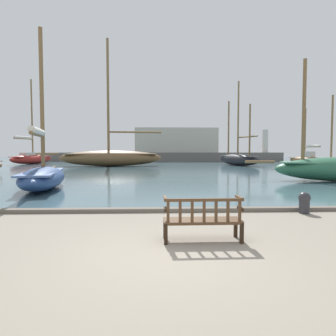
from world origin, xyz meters
name	(u,v)px	position (x,y,z in m)	size (l,w,h in m)	color
ground_plane	(169,255)	(0.00, 0.00, 0.00)	(160.00, 160.00, 0.00)	gray
harbor_water	(158,162)	(0.00, 44.00, 0.04)	(100.00, 80.00, 0.08)	#476670
quay_edge_kerb	(164,210)	(0.00, 3.85, 0.06)	(40.00, 0.30, 0.12)	#675F54
park_bench	(203,219)	(0.73, 0.82, 0.47)	(1.61, 0.54, 0.92)	black
sailboat_far_starboard	(239,158)	(9.93, 31.43, 0.98)	(4.37, 8.38, 10.36)	black
sailboat_far_port	(32,157)	(-17.58, 37.03, 0.99)	(4.23, 8.30, 11.68)	maroon
sailboat_outer_starboard	(111,157)	(-5.60, 30.41, 1.17)	(14.48, 4.43, 14.83)	brown
sailboat_nearest_port	(306,159)	(20.62, 35.75, 0.78)	(3.03, 6.39, 7.74)	brown
sailboat_mid_starboard	(43,175)	(-5.58, 9.05, 0.72)	(3.06, 7.39, 7.54)	navy
mooring_bollard	(304,202)	(4.20, 3.46, 0.35)	(0.35, 0.35, 0.65)	#2D2D33
far_breakwater	(167,150)	(1.60, 46.84, 2.07)	(43.44, 2.40, 5.89)	#66605B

